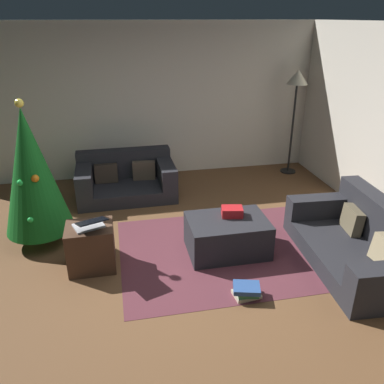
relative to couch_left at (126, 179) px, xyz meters
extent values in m
plane|color=brown|center=(0.33, -2.25, -0.26)|extent=(6.40, 6.40, 0.00)
cube|color=silver|center=(0.33, 0.89, 1.04)|extent=(6.40, 0.12, 2.60)
cube|color=#26262B|center=(0.00, -0.10, -0.16)|extent=(1.52, 0.98, 0.21)
cube|color=#26262B|center=(0.00, 0.26, 0.17)|extent=(1.51, 0.26, 0.46)
cube|color=#26262B|center=(0.64, -0.09, 0.11)|extent=(0.26, 0.96, 0.33)
cube|color=#26262B|center=(-0.63, -0.11, 0.11)|extent=(0.26, 0.96, 0.33)
cube|color=brown|center=(0.30, 0.06, 0.09)|extent=(0.37, 0.15, 0.30)
cube|color=#372D24|center=(-0.30, 0.05, 0.09)|extent=(0.36, 0.16, 0.31)
cube|color=#26262B|center=(2.48, -2.51, -0.16)|extent=(1.08, 1.88, 0.21)
cube|color=#26262B|center=(2.53, -1.72, 0.09)|extent=(0.98, 0.30, 0.28)
cube|color=brown|center=(2.66, -2.16, 0.10)|extent=(0.19, 0.38, 0.31)
cube|color=#26262B|center=(1.12, -1.98, -0.05)|extent=(0.95, 0.67, 0.44)
cube|color=red|center=(1.20, -1.89, 0.23)|extent=(0.28, 0.23, 0.11)
cube|color=black|center=(1.24, -1.88, 0.18)|extent=(0.08, 0.17, 0.02)
cylinder|color=brown|center=(-1.13, -1.28, -0.17)|extent=(0.10, 0.10, 0.19)
cone|color=#14611E|center=(-1.13, -1.28, 0.70)|extent=(0.82, 0.82, 1.54)
sphere|color=green|center=(-1.23, -1.47, 0.64)|extent=(0.08, 0.08, 0.08)
sphere|color=red|center=(-1.16, -1.23, 1.22)|extent=(0.09, 0.09, 0.09)
sphere|color=green|center=(-1.16, -1.60, 0.22)|extent=(0.07, 0.07, 0.07)
sphere|color=#2699E5|center=(-0.87, -1.40, 0.26)|extent=(0.05, 0.05, 0.05)
sphere|color=#CC33BF|center=(-1.29, -1.07, 0.31)|extent=(0.07, 0.07, 0.07)
sphere|color=orange|center=(-1.06, -1.47, 0.68)|extent=(0.09, 0.09, 0.09)
sphere|color=#F2D84C|center=(-1.13, -1.28, 1.51)|extent=(0.10, 0.10, 0.10)
cube|color=#4C3323|center=(-0.48, -1.99, 0.00)|extent=(0.52, 0.44, 0.53)
cube|color=silver|center=(-0.48, -1.99, 0.27)|extent=(0.37, 0.33, 0.02)
cube|color=black|center=(-0.43, -2.13, 0.40)|extent=(0.37, 0.32, 0.08)
cube|color=beige|center=(1.09, -2.84, -0.25)|extent=(0.29, 0.22, 0.04)
cube|color=#387A47|center=(1.09, -2.85, -0.20)|extent=(0.24, 0.23, 0.06)
cube|color=#2D5193|center=(1.08, -2.87, -0.14)|extent=(0.32, 0.27, 0.05)
cylinder|color=black|center=(3.00, 0.41, -0.25)|extent=(0.28, 0.28, 0.02)
cylinder|color=black|center=(3.00, 0.41, 0.53)|extent=(0.04, 0.04, 1.60)
cone|color=beige|center=(3.00, 0.41, 1.45)|extent=(0.36, 0.36, 0.24)
cube|color=brown|center=(1.12, -1.98, -0.26)|extent=(2.60, 2.00, 0.01)
camera|label=1|loc=(-0.12, -5.94, 2.39)|focal=36.71mm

